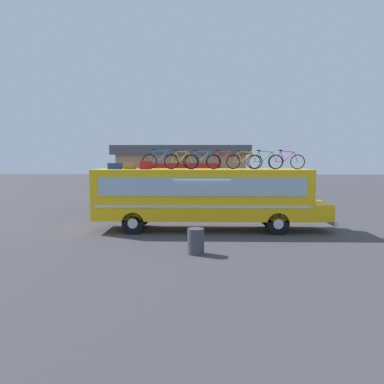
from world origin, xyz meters
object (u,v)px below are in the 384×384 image
at_px(luggage_bag_3, 146,165).
at_px(rooftop_bicycle_2, 181,161).
at_px(rooftop_bicycle_1, 160,161).
at_px(luggage_bag_2, 130,166).
at_px(rooftop_bicycle_4, 223,161).
at_px(trash_bin, 196,241).
at_px(rooftop_bicycle_6, 265,161).
at_px(bus, 205,195).
at_px(rooftop_bicycle_7, 286,161).
at_px(rooftop_bicycle_3, 202,161).
at_px(luggage_bag_1, 115,166).
at_px(rooftop_bicycle_5, 244,161).

distance_m(luggage_bag_3, rooftop_bicycle_2, 1.71).
bearing_deg(luggage_bag_3, rooftop_bicycle_1, 14.91).
bearing_deg(luggage_bag_2, rooftop_bicycle_4, 4.53).
xyz_separation_m(rooftop_bicycle_4, trash_bin, (-1.23, -4.86, -2.82)).
distance_m(luggage_bag_2, trash_bin, 6.10).
height_order(rooftop_bicycle_2, rooftop_bicycle_6, rooftop_bicycle_6).
height_order(bus, rooftop_bicycle_6, rooftop_bicycle_6).
bearing_deg(rooftop_bicycle_7, luggage_bag_3, 179.96).
bearing_deg(bus, rooftop_bicycle_3, -152.88).
bearing_deg(rooftop_bicycle_1, rooftop_bicycle_3, -6.33).
distance_m(luggage_bag_1, rooftop_bicycle_2, 3.16).
bearing_deg(rooftop_bicycle_2, luggage_bag_1, 178.05).
height_order(rooftop_bicycle_1, rooftop_bicycle_6, rooftop_bicycle_1).
relative_size(rooftop_bicycle_5, rooftop_bicycle_6, 0.99).
relative_size(luggage_bag_1, luggage_bag_2, 1.31).
distance_m(luggage_bag_1, rooftop_bicycle_6, 7.10).
bearing_deg(rooftop_bicycle_7, rooftop_bicycle_1, 178.21).
bearing_deg(rooftop_bicycle_6, rooftop_bicycle_3, -174.53).
distance_m(rooftop_bicycle_1, rooftop_bicycle_3, 1.99).
bearing_deg(rooftop_bicycle_1, rooftop_bicycle_2, -14.74).
relative_size(luggage_bag_2, trash_bin, 0.53).
relative_size(luggage_bag_1, rooftop_bicycle_1, 0.36).
height_order(bus, rooftop_bicycle_3, rooftop_bicycle_3).
height_order(luggage_bag_2, rooftop_bicycle_5, rooftop_bicycle_5).
bearing_deg(luggage_bag_1, rooftop_bicycle_2, -1.95).
height_order(luggage_bag_3, rooftop_bicycle_6, rooftop_bicycle_6).
xyz_separation_m(luggage_bag_3, rooftop_bicycle_6, (5.63, 0.25, 0.19)).
height_order(luggage_bag_1, rooftop_bicycle_5, rooftop_bicycle_5).
distance_m(luggage_bag_1, rooftop_bicycle_3, 4.12).
distance_m(luggage_bag_3, rooftop_bicycle_7, 6.60).
bearing_deg(rooftop_bicycle_7, trash_bin, -133.15).
distance_m(luggage_bag_3, rooftop_bicycle_4, 3.69).
relative_size(luggage_bag_3, trash_bin, 0.55).
bearing_deg(rooftop_bicycle_5, rooftop_bicycle_7, -4.67).
bearing_deg(rooftop_bicycle_3, luggage_bag_3, 179.16).
distance_m(rooftop_bicycle_4, rooftop_bicycle_5, 1.02).
bearing_deg(rooftop_bicycle_7, rooftop_bicycle_5, 175.33).
relative_size(luggage_bag_3, rooftop_bicycle_7, 0.29).
distance_m(luggage_bag_2, rooftop_bicycle_1, 1.46).
distance_m(rooftop_bicycle_2, rooftop_bicycle_3, 0.96).
xyz_separation_m(luggage_bag_1, rooftop_bicycle_5, (6.11, 0.13, 0.23)).
xyz_separation_m(bus, rooftop_bicycle_2, (-1.11, -0.12, 1.58)).
bearing_deg(luggage_bag_3, rooftop_bicycle_3, -0.84).
xyz_separation_m(rooftop_bicycle_2, rooftop_bicycle_4, (1.97, 0.50, 0.00)).
xyz_separation_m(luggage_bag_1, trash_bin, (3.89, -4.46, -2.58)).
relative_size(rooftop_bicycle_2, rooftop_bicycle_6, 0.94).
height_order(luggage_bag_1, luggage_bag_2, luggage_bag_2).
xyz_separation_m(luggage_bag_1, rooftop_bicycle_2, (3.15, -0.11, 0.23)).
bearing_deg(rooftop_bicycle_6, bus, -175.77).
relative_size(rooftop_bicycle_1, rooftop_bicycle_6, 1.02).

